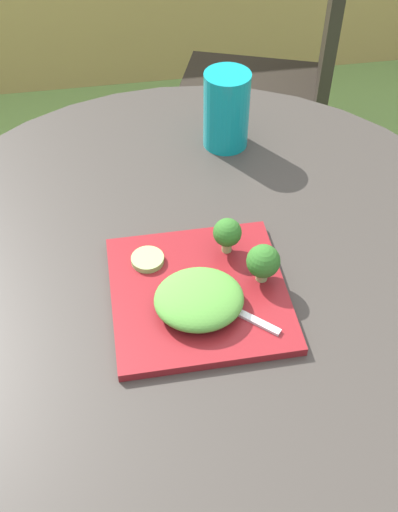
# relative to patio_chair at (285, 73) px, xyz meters

# --- Properties ---
(ground_plane) EXTENTS (12.00, 12.00, 0.00)m
(ground_plane) POSITION_rel_patio_chair_xyz_m (-0.40, -0.89, -0.53)
(ground_plane) COLOR #70994C
(patio_table) EXTENTS (0.97, 0.97, 0.76)m
(patio_table) POSITION_rel_patio_chair_xyz_m (-0.40, -0.89, -0.02)
(patio_table) COLOR #38332D
(patio_table) RESTS_ON ground_plane
(patio_chair) EXTENTS (0.56, 0.56, 0.90)m
(patio_chair) POSITION_rel_patio_chair_xyz_m (0.00, 0.00, 0.00)
(patio_chair) COLOR black
(patio_chair) RESTS_ON ground_plane
(salad_plate) EXTENTS (0.24, 0.24, 0.01)m
(salad_plate) POSITION_rel_patio_chair_xyz_m (-0.41, -0.97, 0.24)
(salad_plate) COLOR maroon
(salad_plate) RESTS_ON patio_table
(drinking_glass) EXTENTS (0.08, 0.08, 0.14)m
(drinking_glass) POSITION_rel_patio_chair_xyz_m (-0.30, -0.62, 0.29)
(drinking_glass) COLOR #0F8C93
(drinking_glass) RESTS_ON patio_table
(fork) EXTENTS (0.12, 0.12, 0.00)m
(fork) POSITION_rel_patio_chair_xyz_m (-0.39, -1.00, 0.25)
(fork) COLOR silver
(fork) RESTS_ON salad_plate
(lettuce_mound) EXTENTS (0.12, 0.11, 0.04)m
(lettuce_mound) POSITION_rel_patio_chair_xyz_m (-0.42, -1.00, 0.26)
(lettuce_mound) COLOR #519338
(lettuce_mound) RESTS_ON salad_plate
(broccoli_floret_0) EXTENTS (0.04, 0.04, 0.06)m
(broccoli_floret_0) POSITION_rel_patio_chair_xyz_m (-0.36, -0.90, 0.28)
(broccoli_floret_0) COLOR #99B770
(broccoli_floret_0) RESTS_ON salad_plate
(broccoli_floret_1) EXTENTS (0.05, 0.05, 0.06)m
(broccoli_floret_1) POSITION_rel_patio_chair_xyz_m (-0.32, -0.97, 0.28)
(broccoli_floret_1) COLOR #99B770
(broccoli_floret_1) RESTS_ON salad_plate
(cucumber_slice_0) EXTENTS (0.05, 0.05, 0.01)m
(cucumber_slice_0) POSITION_rel_patio_chair_xyz_m (-0.48, -0.91, 0.25)
(cucumber_slice_0) COLOR #8EB766
(cucumber_slice_0) RESTS_ON salad_plate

